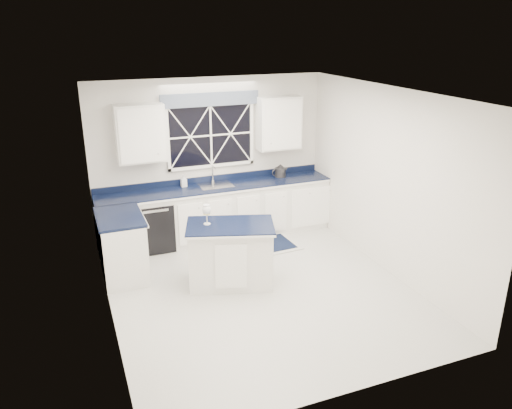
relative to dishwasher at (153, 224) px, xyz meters
name	(u,v)px	position (x,y,z in m)	size (l,w,h in m)	color
ground	(260,290)	(1.10, -1.95, -0.41)	(4.50, 4.50, 0.00)	#B9B9B4
back_wall	(211,158)	(1.10, 0.30, 0.94)	(4.00, 0.10, 2.70)	silver
base_cabinets	(201,219)	(0.77, -0.17, 0.04)	(3.99, 1.60, 0.90)	white
countertop	(217,187)	(1.10, 0.00, 0.51)	(3.98, 0.64, 0.04)	black
dishwasher	(153,224)	(0.00, 0.00, 0.00)	(0.60, 0.58, 0.82)	black
window	(211,131)	(1.10, 0.25, 1.42)	(1.65, 0.09, 1.26)	black
upper_cabinets	(213,128)	(1.10, 0.13, 1.49)	(3.10, 0.34, 0.90)	white
faucet	(213,174)	(1.10, 0.19, 0.69)	(0.05, 0.20, 0.30)	#B4B4B6
island	(231,254)	(0.79, -1.60, 0.04)	(1.37, 1.06, 0.90)	white
rug	(254,246)	(1.54, -0.60, -0.40)	(1.46, 0.95, 0.02)	beige
kettle	(280,171)	(2.31, 0.10, 0.64)	(0.32, 0.22, 0.23)	#313133
wine_glass	(207,211)	(0.50, -1.46, 0.68)	(0.12, 0.12, 0.29)	white
soap_bottle	(184,181)	(0.58, 0.17, 0.63)	(0.09, 0.09, 0.20)	silver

